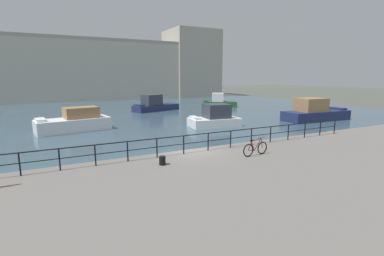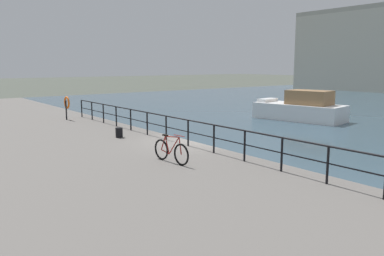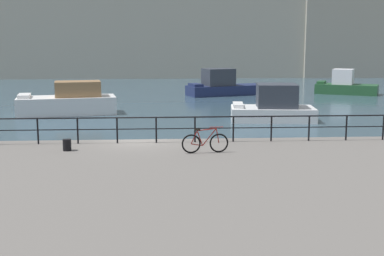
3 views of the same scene
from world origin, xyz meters
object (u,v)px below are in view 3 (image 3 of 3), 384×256
Objects in this scene: harbor_building at (192,29)px; moored_cabin_cruiser at (69,102)px; parked_bicycle at (205,143)px; moored_blue_motorboat at (274,107)px; moored_red_daysailer at (223,86)px; moored_harbor_tender at (345,85)px; mooring_bollard at (67,145)px.

moored_cabin_cruiser is at bearing -105.91° from harbor_building.
moored_cabin_cruiser is at bearing 109.91° from parked_bicycle.
moored_cabin_cruiser is 19.14m from parked_bicycle.
moored_red_daysailer is (-1.35, 15.72, -0.01)m from moored_blue_motorboat.
parked_bicycle is (8.03, -17.37, 0.45)m from moored_cabin_cruiser.
moored_blue_motorboat is at bearing 83.74° from moored_harbor_tender.
moored_harbor_tender reaches higher than parked_bicycle.
moored_blue_motorboat reaches higher than mooring_bollard.
moored_blue_motorboat is (13.65, -3.78, 0.02)m from moored_cabin_cruiser.
mooring_bollard is at bearing -98.45° from harbor_building.
moored_red_daysailer reaches higher than moored_harbor_tender.
moored_red_daysailer is at bearing 71.64° from mooring_bollard.
moored_harbor_tender is at bearing 53.49° from mooring_bollard.
moored_harbor_tender is 13.91× the size of mooring_bollard.
moored_harbor_tender is 19.15m from moored_blue_motorboat.
moored_red_daysailer is 17.62× the size of mooring_bollard.
moored_red_daysailer is (-11.87, -0.27, 0.07)m from moored_harbor_tender.
moored_harbor_tender is at bearing -163.17° from moored_cabin_cruiser.
harbor_building is at bearing -36.60° from moored_harbor_tender.
moored_cabin_cruiser is 1.27× the size of moored_blue_motorboat.
moored_harbor_tender reaches higher than moored_blue_motorboat.
parked_bicycle is at bearing 104.84° from moored_cabin_cruiser.
moored_cabin_cruiser is at bearing 99.59° from mooring_bollard.
harbor_building is at bearing -115.88° from moored_cabin_cruiser.
moored_red_daysailer is 30.12m from mooring_bollard.
harbor_building is 56.45m from parked_bicycle.
moored_blue_motorboat is 15.78m from moored_red_daysailer.
moored_harbor_tender is at bearing -63.68° from harbor_building.
moored_red_daysailer reaches higher than moored_cabin_cruiser.
moored_blue_motorboat is 16.81m from mooring_bollard.
moored_cabin_cruiser is 3.98× the size of parked_bicycle.
parked_bicycle reaches higher than mooring_bollard.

